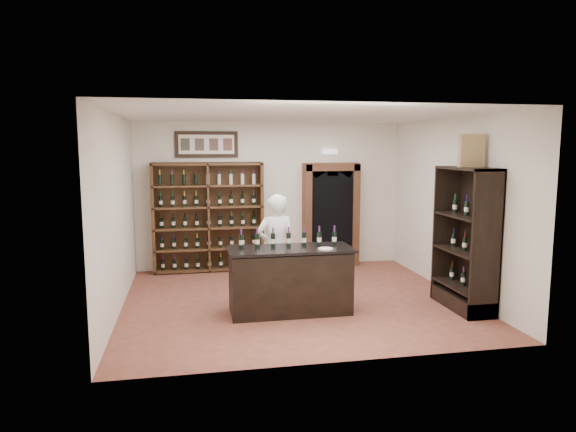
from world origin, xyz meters
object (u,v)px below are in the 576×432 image
at_px(shopkeeper, 276,248).
at_px(wine_shelf, 208,217).
at_px(tasting_counter, 290,281).
at_px(wine_crate, 471,151).
at_px(side_cabinet, 466,261).
at_px(counter_bottle_0, 241,241).

bearing_deg(shopkeeper, wine_shelf, -75.46).
bearing_deg(tasting_counter, wine_crate, -6.67).
height_order(wine_shelf, wine_crate, wine_crate).
distance_m(tasting_counter, side_cabinet, 2.75).
distance_m(tasting_counter, wine_crate, 3.35).
bearing_deg(wine_crate, shopkeeper, 174.04).
bearing_deg(counter_bottle_0, wine_shelf, 97.69).
relative_size(side_cabinet, shopkeeper, 1.25).
xyz_separation_m(counter_bottle_0, shopkeeper, (0.60, 0.48, -0.23)).
xyz_separation_m(wine_shelf, side_cabinet, (3.82, -3.23, -0.35)).
distance_m(tasting_counter, shopkeeper, 0.72).
distance_m(side_cabinet, shopkeeper, 2.99).
xyz_separation_m(tasting_counter, side_cabinet, (2.72, -0.30, 0.26)).
bearing_deg(shopkeeper, counter_bottle_0, 30.50).
xyz_separation_m(wine_shelf, shopkeeper, (0.98, -2.33, -0.22)).
distance_m(tasting_counter, counter_bottle_0, 0.95).
xyz_separation_m(tasting_counter, wine_crate, (2.71, -0.32, 1.95)).
bearing_deg(wine_crate, side_cabinet, 59.07).
height_order(tasting_counter, shopkeeper, shopkeeper).
relative_size(counter_bottle_0, shopkeeper, 0.17).
distance_m(wine_shelf, side_cabinet, 5.02).
bearing_deg(shopkeeper, wine_crate, 153.78).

